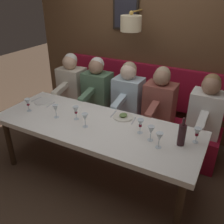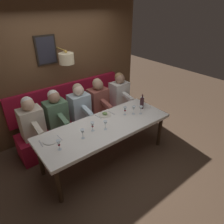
{
  "view_description": "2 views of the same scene",
  "coord_description": "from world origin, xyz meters",
  "px_view_note": "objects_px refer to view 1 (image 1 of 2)",
  "views": [
    {
      "loc": [
        -2.04,
        -1.31,
        2.15
      ],
      "look_at": [
        0.05,
        -0.19,
        0.92
      ],
      "focal_mm": 39.43,
      "sensor_mm": 36.0,
      "label": 1
    },
    {
      "loc": [
        -2.4,
        1.74,
        2.67
      ],
      "look_at": [
        0.05,
        -0.19,
        0.92
      ],
      "focal_mm": 32.42,
      "sensor_mm": 36.0,
      "label": 2
    }
  ],
  "objects_px": {
    "dining_table": "(95,129)",
    "diner_far": "(97,86)",
    "wine_glass_6": "(85,118)",
    "wine_glass_1": "(55,109)",
    "wine_bottle": "(182,135)",
    "wine_glass_0": "(151,130)",
    "wine_glass_5": "(28,102)",
    "wine_glass_3": "(197,132)",
    "diner_near": "(160,98)",
    "diner_farthest": "(72,80)",
    "diner_nearest": "(207,108)",
    "wine_glass_7": "(159,137)",
    "wine_glass_2": "(76,110)",
    "diner_middle": "(128,92)",
    "wine_glass_4": "(140,123)"
  },
  "relations": [
    {
      "from": "dining_table",
      "to": "wine_glass_3",
      "type": "xyz_separation_m",
      "value": [
        0.17,
        -1.08,
        0.18
      ]
    },
    {
      "from": "diner_middle",
      "to": "diner_near",
      "type": "bearing_deg",
      "value": -90.0
    },
    {
      "from": "wine_glass_5",
      "to": "wine_glass_6",
      "type": "relative_size",
      "value": 1.0
    },
    {
      "from": "diner_nearest",
      "to": "wine_glass_6",
      "type": "distance_m",
      "value": 1.5
    },
    {
      "from": "wine_glass_6",
      "to": "dining_table",
      "type": "bearing_deg",
      "value": -34.83
    },
    {
      "from": "dining_table",
      "to": "wine_bottle",
      "type": "xyz_separation_m",
      "value": [
        0.06,
        -0.96,
        0.18
      ]
    },
    {
      "from": "wine_glass_3",
      "to": "diner_middle",
      "type": "bearing_deg",
      "value": 56.7
    },
    {
      "from": "diner_farthest",
      "to": "wine_glass_5",
      "type": "relative_size",
      "value": 4.82
    },
    {
      "from": "wine_glass_2",
      "to": "wine_glass_5",
      "type": "distance_m",
      "value": 0.66
    },
    {
      "from": "wine_glass_3",
      "to": "wine_glass_6",
      "type": "bearing_deg",
      "value": 103.19
    },
    {
      "from": "diner_farthest",
      "to": "wine_glass_6",
      "type": "bearing_deg",
      "value": -137.18
    },
    {
      "from": "diner_far",
      "to": "wine_glass_7",
      "type": "relative_size",
      "value": 4.82
    },
    {
      "from": "dining_table",
      "to": "wine_glass_0",
      "type": "height_order",
      "value": "wine_glass_0"
    },
    {
      "from": "wine_glass_3",
      "to": "wine_bottle",
      "type": "relative_size",
      "value": 0.55
    },
    {
      "from": "wine_glass_0",
      "to": "wine_glass_1",
      "type": "relative_size",
      "value": 1.0
    },
    {
      "from": "wine_glass_4",
      "to": "diner_middle",
      "type": "bearing_deg",
      "value": 32.79
    },
    {
      "from": "dining_table",
      "to": "wine_glass_3",
      "type": "height_order",
      "value": "wine_glass_3"
    },
    {
      "from": "wine_glass_4",
      "to": "wine_glass_5",
      "type": "xyz_separation_m",
      "value": [
        -0.18,
        1.43,
        0.0
      ]
    },
    {
      "from": "wine_glass_6",
      "to": "diner_middle",
      "type": "bearing_deg",
      "value": -3.75
    },
    {
      "from": "wine_glass_2",
      "to": "wine_glass_3",
      "type": "xyz_separation_m",
      "value": [
        0.17,
        -1.34,
        -0.0
      ]
    },
    {
      "from": "wine_glass_0",
      "to": "wine_glass_7",
      "type": "bearing_deg",
      "value": -125.27
    },
    {
      "from": "wine_glass_5",
      "to": "wine_glass_7",
      "type": "height_order",
      "value": "same"
    },
    {
      "from": "dining_table",
      "to": "diner_far",
      "type": "height_order",
      "value": "diner_far"
    },
    {
      "from": "diner_farthest",
      "to": "wine_glass_2",
      "type": "distance_m",
      "value": 1.14
    },
    {
      "from": "wine_glass_7",
      "to": "wine_bottle",
      "type": "xyz_separation_m",
      "value": [
        0.15,
        -0.18,
        -0.0
      ]
    },
    {
      "from": "dining_table",
      "to": "diner_farthest",
      "type": "relative_size",
      "value": 3.03
    },
    {
      "from": "wine_glass_1",
      "to": "wine_bottle",
      "type": "distance_m",
      "value": 1.46
    },
    {
      "from": "wine_glass_3",
      "to": "wine_glass_5",
      "type": "bearing_deg",
      "value": 97.89
    },
    {
      "from": "wine_glass_3",
      "to": "wine_glass_5",
      "type": "distance_m",
      "value": 2.01
    },
    {
      "from": "diner_nearest",
      "to": "diner_far",
      "type": "bearing_deg",
      "value": 90.0
    },
    {
      "from": "diner_near",
      "to": "wine_bottle",
      "type": "xyz_separation_m",
      "value": [
        -0.82,
        -0.49,
        0.04
      ]
    },
    {
      "from": "wine_glass_2",
      "to": "wine_glass_4",
      "type": "xyz_separation_m",
      "value": [
        0.07,
        -0.78,
        -0.0
      ]
    },
    {
      "from": "diner_far",
      "to": "wine_glass_1",
      "type": "xyz_separation_m",
      "value": [
        -0.96,
        -0.01,
        0.04
      ]
    },
    {
      "from": "wine_glass_1",
      "to": "wine_glass_6",
      "type": "distance_m",
      "value": 0.43
    },
    {
      "from": "wine_glass_0",
      "to": "wine_bottle",
      "type": "bearing_deg",
      "value": -76.5
    },
    {
      "from": "wine_glass_5",
      "to": "wine_bottle",
      "type": "height_order",
      "value": "wine_bottle"
    },
    {
      "from": "diner_far",
      "to": "wine_glass_5",
      "type": "relative_size",
      "value": 4.82
    },
    {
      "from": "dining_table",
      "to": "wine_glass_4",
      "type": "relative_size",
      "value": 14.63
    },
    {
      "from": "wine_glass_7",
      "to": "dining_table",
      "type": "bearing_deg",
      "value": 83.25
    },
    {
      "from": "diner_middle",
      "to": "wine_glass_0",
      "type": "xyz_separation_m",
      "value": [
        -0.89,
        -0.67,
        0.04
      ]
    },
    {
      "from": "wine_glass_7",
      "to": "diner_far",
      "type": "bearing_deg",
      "value": 52.89
    },
    {
      "from": "diner_nearest",
      "to": "wine_glass_4",
      "type": "xyz_separation_m",
      "value": [
        -0.81,
        0.55,
        0.04
      ]
    },
    {
      "from": "diner_farthest",
      "to": "wine_glass_7",
      "type": "bearing_deg",
      "value": -119.0
    },
    {
      "from": "diner_nearest",
      "to": "wine_glass_3",
      "type": "height_order",
      "value": "diner_nearest"
    },
    {
      "from": "diner_near",
      "to": "diner_farthest",
      "type": "height_order",
      "value": "same"
    },
    {
      "from": "dining_table",
      "to": "wine_bottle",
      "type": "bearing_deg",
      "value": -86.52
    },
    {
      "from": "diner_middle",
      "to": "wine_glass_1",
      "type": "relative_size",
      "value": 4.82
    },
    {
      "from": "diner_near",
      "to": "wine_glass_7",
      "type": "relative_size",
      "value": 4.82
    },
    {
      "from": "diner_far",
      "to": "wine_glass_1",
      "type": "bearing_deg",
      "value": -179.31
    },
    {
      "from": "diner_middle",
      "to": "wine_glass_5",
      "type": "relative_size",
      "value": 4.82
    }
  ]
}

